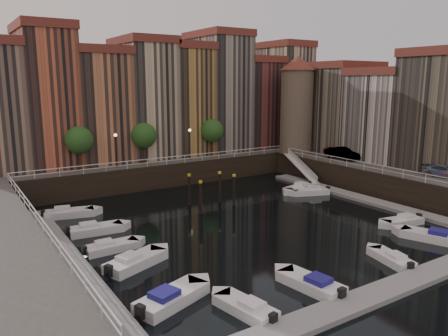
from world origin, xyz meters
TOP-DOWN VIEW (x-y plane):
  - ground at (0.00, 0.00)m, footprint 200.00×200.00m
  - quay_far at (0.00, 26.00)m, footprint 80.00×20.00m
  - quay_right at (28.00, -2.00)m, footprint 20.00×36.00m
  - dock_left at (-16.20, -1.00)m, footprint 2.00×28.00m
  - dock_right at (16.20, -1.00)m, footprint 2.00×28.00m
  - dock_near at (0.00, -17.00)m, footprint 30.00×2.00m
  - mountains at (1.72, 110.00)m, footprint 145.00×100.00m
  - far_terrace at (3.31, 23.50)m, footprint 48.70×10.30m
  - right_terrace at (26.50, 3.80)m, footprint 9.30×24.30m
  - corner_tower at (20.00, 14.50)m, footprint 5.20×5.20m
  - promenade_trees at (-1.33, 18.20)m, footprint 21.20×3.20m
  - street_lamps at (-1.00, 17.20)m, footprint 10.36×0.36m
  - railings at (0.00, 4.88)m, footprint 36.08×34.04m
  - gangway at (17.10, 10.00)m, footprint 2.78×8.32m
  - mooring_pilings at (0.40, 5.86)m, footprint 4.91×3.81m
  - boat_left_0 at (-12.55, -10.90)m, footprint 5.30×3.43m
  - boat_left_1 at (-12.35, -4.55)m, footprint 5.22×3.55m
  - boat_left_2 at (-12.86, -0.62)m, footprint 4.43×1.70m
  - boat_left_3 at (-12.70, 4.17)m, footprint 4.92×2.16m
  - boat_left_4 at (-13.50, 10.45)m, footprint 5.07×2.79m
  - boat_right_1 at (12.44, -9.10)m, footprint 4.46×2.24m
  - boat_right_3 at (13.09, 3.83)m, footprint 4.72×3.16m
  - boat_right_4 at (12.97, 5.77)m, footprint 4.85×2.74m
  - boat_near_0 at (-9.30, -14.20)m, footprint 2.28×4.46m
  - boat_near_1 at (-3.98, -14.06)m, footprint 2.36×4.95m
  - boat_near_2 at (4.03, -14.15)m, footprint 2.31×4.19m
  - boat_near_3 at (10.80, -13.07)m, footprint 3.30×4.98m
  - car_a at (21.87, 8.68)m, footprint 2.64×4.16m
  - car_b at (21.12, 6.48)m, footprint 1.79×4.82m
  - car_c at (21.87, -7.36)m, footprint 2.44×4.73m

SIDE VIEW (x-z plane):
  - ground at x=0.00m, z-range 0.00..0.00m
  - dock_left at x=-16.20m, z-range 0.00..0.35m
  - dock_right at x=16.20m, z-range 0.00..0.35m
  - dock_near at x=0.00m, z-range 0.00..0.35m
  - boat_near_2 at x=4.03m, z-range -0.15..0.78m
  - boat_near_0 at x=-9.30m, z-range -0.16..0.84m
  - boat_right_1 at x=12.44m, z-range -0.16..0.84m
  - boat_left_2 at x=-12.86m, z-range -0.17..0.85m
  - boat_right_3 at x=13.09m, z-range -0.17..0.89m
  - boat_right_4 at x=12.97m, z-range -0.18..0.91m
  - boat_left_3 at x=-12.70m, z-range -0.18..0.93m
  - boat_near_1 at x=-3.98m, z-range -0.18..0.93m
  - boat_near_3 at x=10.80m, z-range -0.18..0.94m
  - boat_left_4 at x=-13.50m, z-range -0.19..0.95m
  - boat_left_1 at x=-12.35m, z-range -0.19..0.99m
  - boat_left_0 at x=-12.55m, z-range -0.19..1.00m
  - quay_far at x=0.00m, z-range 0.00..3.00m
  - quay_right at x=28.00m, z-range 0.00..3.00m
  - mooring_pilings at x=0.40m, z-range -0.24..3.54m
  - gangway at x=17.10m, z-range 0.05..3.78m
  - car_c at x=21.87m, z-range 3.00..4.31m
  - car_a at x=21.87m, z-range 3.00..4.32m
  - car_b at x=21.12m, z-range 3.00..4.57m
  - railings at x=0.00m, z-range 3.53..4.05m
  - street_lamps at x=-1.00m, z-range 3.81..7.99m
  - promenade_trees at x=-1.33m, z-range 3.98..9.18m
  - mountains at x=1.72m, z-range -1.08..16.92m
  - right_terrace at x=26.50m, z-range 2.56..16.56m
  - corner_tower at x=20.00m, z-range 3.29..17.09m
  - far_terrace at x=3.31m, z-range 2.20..19.70m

